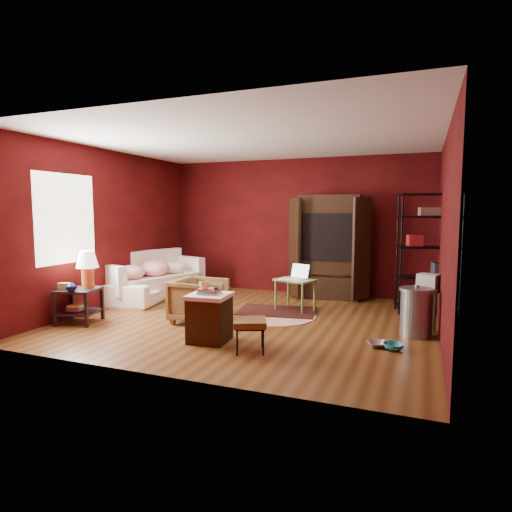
{
  "coord_description": "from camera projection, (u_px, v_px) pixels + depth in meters",
  "views": [
    {
      "loc": [
        2.49,
        -6.16,
        1.72
      ],
      "look_at": [
        0.0,
        0.2,
        1.0
      ],
      "focal_mm": 30.0,
      "sensor_mm": 36.0,
      "label": 1
    }
  ],
  "objects": [
    {
      "name": "vase",
      "position": [
        71.0,
        286.0,
        6.33
      ],
      "size": [
        0.2,
        0.2,
        0.16
      ],
      "primitive_type": "imported",
      "rotation": [
        0.0,
        0.0,
        0.34
      ],
      "color": "#0B0E3B",
      "rests_on": "side_table"
    },
    {
      "name": "room",
      "position": [
        249.0,
        231.0,
        6.64
      ],
      "size": [
        5.54,
        5.04,
        2.84
      ],
      "color": "brown",
      "rests_on": "ground"
    },
    {
      "name": "side_table",
      "position": [
        83.0,
        280.0,
        6.59
      ],
      "size": [
        0.69,
        0.69,
        1.11
      ],
      "rotation": [
        0.0,
        0.0,
        0.26
      ],
      "color": "black",
      "rests_on": "ground"
    },
    {
      "name": "footstool",
      "position": [
        250.0,
        324.0,
        5.22
      ],
      "size": [
        0.52,
        0.52,
        0.4
      ],
      "rotation": [
        0.0,
        0.0,
        0.41
      ],
      "color": "black",
      "rests_on": "ground"
    },
    {
      "name": "pet_bowl_turquoise",
      "position": [
        394.0,
        340.0,
        5.31
      ],
      "size": [
        0.27,
        0.18,
        0.26
      ],
      "primitive_type": "imported",
      "rotation": [
        0.0,
        0.0,
        0.41
      ],
      "color": "teal",
      "rests_on": "ground"
    },
    {
      "name": "wire_shelving",
      "position": [
        429.0,
        248.0,
        7.12
      ],
      "size": [
        1.05,
        0.62,
        2.01
      ],
      "rotation": [
        0.0,
        0.0,
        0.21
      ],
      "color": "black",
      "rests_on": "ground"
    },
    {
      "name": "armchair",
      "position": [
        199.0,
        298.0,
        6.62
      ],
      "size": [
        0.69,
        0.73,
        0.75
      ],
      "primitive_type": "imported",
      "rotation": [
        0.0,
        0.0,
        1.56
      ],
      "color": "black",
      "rests_on": "ground"
    },
    {
      "name": "trash_can",
      "position": [
        416.0,
        312.0,
        5.87
      ],
      "size": [
        0.53,
        0.53,
        0.72
      ],
      "rotation": [
        0.0,
        0.0,
        0.17
      ],
      "color": "#929599",
      "rests_on": "ground"
    },
    {
      "name": "mug",
      "position": [
        204.0,
        284.0,
        5.55
      ],
      "size": [
        0.14,
        0.11,
        0.13
      ],
      "primitive_type": "imported",
      "rotation": [
        0.0,
        0.0,
        0.06
      ],
      "color": "#F3D077",
      "rests_on": "hamper"
    },
    {
      "name": "laptop_desk",
      "position": [
        295.0,
        282.0,
        7.35
      ],
      "size": [
        0.76,
        0.66,
        0.8
      ],
      "rotation": [
        0.0,
        0.0,
        -0.34
      ],
      "color": "olive",
      "rests_on": "ground"
    },
    {
      "name": "hamper",
      "position": [
        210.0,
        317.0,
        5.64
      ],
      "size": [
        0.56,
        0.56,
        0.73
      ],
      "rotation": [
        0.0,
        0.0,
        0.08
      ],
      "color": "#3A210D",
      "rests_on": "ground"
    },
    {
      "name": "tv_armoire",
      "position": [
        329.0,
        245.0,
        8.42
      ],
      "size": [
        1.6,
        0.9,
        2.03
      ],
      "rotation": [
        0.0,
        0.0,
        0.06
      ],
      "color": "black",
      "rests_on": "ground"
    },
    {
      "name": "sofa",
      "position": [
        150.0,
        278.0,
        8.39
      ],
      "size": [
        0.91,
        2.12,
        0.8
      ],
      "primitive_type": "imported",
      "rotation": [
        0.0,
        0.0,
        1.73
      ],
      "color": "white",
      "rests_on": "ground"
    },
    {
      "name": "small_stand",
      "position": [
        428.0,
        288.0,
        6.29
      ],
      "size": [
        0.52,
        0.52,
        0.8
      ],
      "rotation": [
        0.0,
        0.0,
        -0.38
      ],
      "color": "black",
      "rests_on": "ground"
    },
    {
      "name": "sofa_cushions",
      "position": [
        151.0,
        278.0,
        8.41
      ],
      "size": [
        1.4,
        2.18,
        0.85
      ],
      "rotation": [
        0.0,
        0.0,
        -0.33
      ],
      "color": "white",
      "rests_on": "sofa"
    },
    {
      "name": "rug_round",
      "position": [
        274.0,
        316.0,
        7.03
      ],
      "size": [
        1.71,
        1.71,
        0.01
      ],
      "rotation": [
        0.0,
        0.0,
        -0.31
      ],
      "color": "#F4E6CB",
      "rests_on": "ground"
    },
    {
      "name": "pet_bowl_steel",
      "position": [
        377.0,
        337.0,
        5.42
      ],
      "size": [
        0.27,
        0.14,
        0.27
      ],
      "primitive_type": "imported",
      "rotation": [
        0.0,
        0.0,
        0.28
      ],
      "color": "#B2B4BA",
      "rests_on": "ground"
    },
    {
      "name": "rug_oriental",
      "position": [
        277.0,
        311.0,
        7.31
      ],
      "size": [
        1.41,
        1.05,
        0.01
      ],
      "rotation": [
        0.0,
        0.0,
        0.14
      ],
      "color": "#491713",
      "rests_on": "ground"
    }
  ]
}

